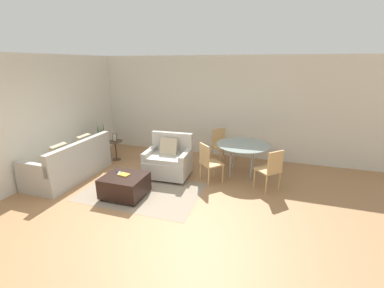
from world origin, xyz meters
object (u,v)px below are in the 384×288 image
at_px(potted_plant, 103,149).
at_px(picture_frame, 115,137).
at_px(couch, 71,165).
at_px(dining_table, 243,147).
at_px(side_table, 116,147).
at_px(dining_chair_near_right, 271,168).
at_px(tv_remote_secondary, 119,173).
at_px(dining_chair_far_left, 221,143).
at_px(ottoman, 125,185).
at_px(armchair, 168,161).
at_px(tv_remote_primary, 117,172).
at_px(dining_chair_near_left, 208,161).
at_px(book_stack, 124,175).

xyz_separation_m(potted_plant, picture_frame, (0.48, -0.07, 0.40)).
height_order(couch, picture_frame, couch).
height_order(potted_plant, dining_table, potted_plant).
relative_size(side_table, dining_chair_near_right, 0.60).
bearing_deg(couch, tv_remote_secondary, -11.90).
bearing_deg(potted_plant, dining_chair_far_left, 11.67).
height_order(ottoman, tv_remote_secondary, tv_remote_secondary).
height_order(armchair, dining_chair_far_left, armchair).
height_order(dining_chair_near_right, dining_chair_far_left, same).
bearing_deg(ottoman, tv_remote_primary, 153.62).
relative_size(couch, dining_chair_near_left, 2.15).
relative_size(ottoman, tv_remote_secondary, 5.13).
distance_m(ottoman, tv_remote_secondary, 0.27).
bearing_deg(picture_frame, dining_chair_near_right, -8.12).
distance_m(tv_remote_secondary, picture_frame, 1.99).
distance_m(ottoman, picture_frame, 2.18).
height_order(tv_remote_primary, picture_frame, picture_frame).
height_order(couch, ottoman, couch).
distance_m(book_stack, dining_chair_near_right, 2.96).
relative_size(ottoman, dining_table, 0.66).
distance_m(couch, ottoman, 1.71).
xyz_separation_m(tv_remote_primary, tv_remote_secondary, (0.07, -0.04, 0.00)).
bearing_deg(couch, dining_chair_near_right, 9.18).
relative_size(armchair, dining_chair_near_left, 1.14).
xyz_separation_m(potted_plant, dining_table, (3.88, 0.01, 0.45)).
bearing_deg(side_table, tv_remote_primary, -55.32).
height_order(couch, dining_table, couch).
distance_m(couch, side_table, 1.34).
height_order(dining_chair_near_left, dining_chair_near_right, same).
distance_m(couch, dining_table, 4.01).
height_order(tv_remote_primary, dining_chair_near_left, dining_chair_near_left).
distance_m(book_stack, potted_plant, 2.49).
bearing_deg(tv_remote_primary, dining_chair_near_right, 18.45).
xyz_separation_m(dining_chair_near_left, dining_chair_far_left, (0.00, 1.32, 0.00)).
bearing_deg(dining_chair_near_left, dining_chair_near_right, 0.00).
height_order(armchair, dining_chair_near_right, armchair).
bearing_deg(book_stack, armchair, 67.39).
height_order(tv_remote_primary, dining_table, dining_table).
xyz_separation_m(armchair, picture_frame, (-1.77, 0.53, 0.26)).
bearing_deg(dining_table, side_table, -178.65).
bearing_deg(dining_chair_near_right, dining_chair_far_left, 135.00).
relative_size(dining_chair_near_left, dining_chair_near_right, 1.00).
relative_size(dining_table, dining_chair_near_right, 1.36).
bearing_deg(ottoman, tv_remote_secondary, 153.97).
distance_m(armchair, dining_chair_near_right, 2.29).
distance_m(side_table, dining_chair_near_right, 4.10).
distance_m(dining_table, dining_chair_far_left, 0.95).
distance_m(couch, dining_chair_near_right, 4.47).
bearing_deg(potted_plant, picture_frame, -8.80).
relative_size(armchair, dining_chair_far_left, 1.14).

